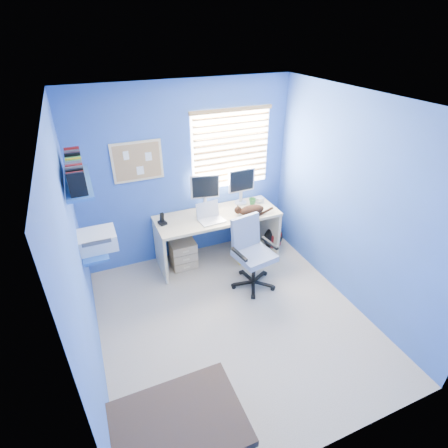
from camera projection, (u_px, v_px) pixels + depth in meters
name	position (u px, v px, depth m)	size (l,w,h in m)	color
floor	(234.00, 320.00, 4.16)	(3.00, 3.20, 0.00)	beige
ceiling	(238.00, 103.00, 2.91)	(3.00, 3.20, 0.00)	white
wall_back	(187.00, 175.00, 4.81)	(3.00, 0.01, 2.50)	#3659A6
wall_front	(338.00, 350.00, 2.26)	(3.00, 0.01, 2.50)	#3659A6
wall_left	(78.00, 266.00, 3.03)	(0.01, 3.20, 2.50)	#3659A6
wall_right	(353.00, 205.00, 4.04)	(0.01, 3.20, 2.50)	#3659A6
desk	(218.00, 237.00, 5.08)	(1.74, 0.65, 0.74)	#CCB580
laptop	(211.00, 214.00, 4.69)	(0.33, 0.26, 0.22)	silver
monitor_left	(205.00, 193.00, 4.89)	(0.40, 0.12, 0.54)	silver
monitor_right	(241.00, 186.00, 5.07)	(0.40, 0.12, 0.54)	silver
phone	(162.00, 219.00, 4.63)	(0.09, 0.11, 0.17)	black
mug	(252.00, 202.00, 5.13)	(0.10, 0.09, 0.10)	#2B8134
cd_spindle	(259.00, 200.00, 5.23)	(0.13, 0.13, 0.07)	silver
cat	(252.00, 210.00, 4.87)	(0.37, 0.19, 0.13)	black
tower_pc	(242.00, 241.00, 5.26)	(0.19, 0.44, 0.45)	beige
drawer_boxes	(183.00, 254.00, 5.00)	(0.35, 0.28, 0.41)	#CAB587
yellow_book	(239.00, 255.00, 5.11)	(0.03, 0.17, 0.24)	yellow
backpack	(273.00, 238.00, 5.42)	(0.31, 0.23, 0.36)	black
bed_corner	(180.00, 438.00, 2.76)	(0.97, 0.69, 0.47)	#4A362A
office_chair	(252.00, 262.00, 4.59)	(0.63, 0.63, 0.95)	black
window_blinds	(231.00, 149.00, 4.85)	(1.15, 0.05, 1.10)	white
corkboard	(137.00, 162.00, 4.42)	(0.64, 0.02, 0.52)	#CCB580
wall_shelves	(86.00, 208.00, 3.58)	(0.42, 0.90, 1.05)	#2A60B6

